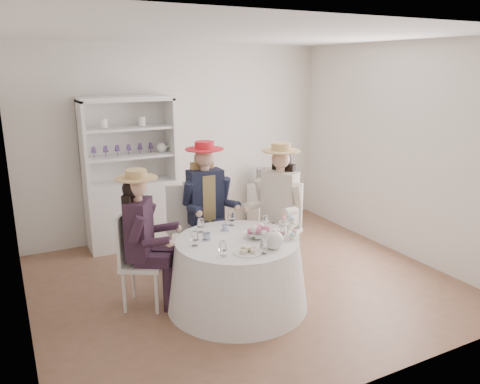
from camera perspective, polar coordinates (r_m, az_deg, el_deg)
name	(u,v)px	position (r m, az deg, el deg)	size (l,w,h in m)	color
ground	(244,282)	(5.46, 0.49, -10.95)	(4.50, 4.50, 0.00)	brown
ceiling	(245,35)	(4.91, 0.56, 18.64)	(4.50, 4.50, 0.00)	white
wall_back	(180,141)	(6.82, -7.39, 6.15)	(4.50, 4.50, 0.00)	silver
wall_front	(377,220)	(3.43, 16.31, -3.31)	(4.50, 4.50, 0.00)	silver
wall_left	(13,192)	(4.46, -25.97, -0.04)	(4.50, 4.50, 0.00)	silver
wall_right	(399,150)	(6.36, 18.82, 4.83)	(4.50, 4.50, 0.00)	silver
tea_table	(237,273)	(4.85, -0.34, -9.82)	(1.44, 1.44, 0.71)	white
hutch	(131,194)	(6.50, -13.11, -0.24)	(1.23, 0.54, 2.02)	silver
side_table	(264,204)	(7.30, 2.96, -1.52)	(0.40, 0.40, 0.62)	silver
hatbox	(265,177)	(7.18, 3.01, 1.87)	(0.27, 0.27, 0.27)	black
guest_left	(142,231)	(4.76, -11.89, -4.73)	(0.62, 0.57, 1.44)	silver
guest_mid	(206,199)	(5.50, -4.15, -0.88)	(0.56, 0.59, 1.57)	silver
guest_right	(279,201)	(5.45, 4.75, -1.13)	(0.67, 0.62, 1.56)	silver
spare_chair	(184,222)	(5.75, -6.82, -3.59)	(0.56, 0.56, 1.05)	silver
teacup_a	(207,237)	(4.70, -4.07, -5.49)	(0.08, 0.08, 0.07)	white
teacup_b	(225,228)	(4.95, -1.86, -4.40)	(0.06, 0.06, 0.06)	white
teacup_c	(258,230)	(4.88, 2.21, -4.62)	(0.09, 0.09, 0.07)	white
flower_bowl	(257,235)	(4.75, 2.04, -5.29)	(0.23, 0.23, 0.06)	white
flower_arrangement	(258,230)	(4.71, 2.26, -4.71)	(0.18, 0.18, 0.07)	#D56A93
table_teapot	(274,240)	(4.48, 4.15, -5.85)	(0.26, 0.19, 0.20)	white
sandwich_plate	(248,251)	(4.39, 0.95, -7.25)	(0.27, 0.27, 0.06)	white
cupcake_stand	(288,230)	(4.76, 5.86, -4.62)	(0.24, 0.24, 0.23)	white
stemware_set	(237,233)	(4.68, -0.35, -4.99)	(0.93, 0.93, 0.15)	white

